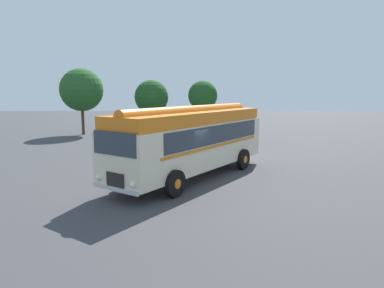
% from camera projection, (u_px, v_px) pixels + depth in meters
% --- Properties ---
extents(ground_plane, '(120.00, 120.00, 0.00)m').
position_uv_depth(ground_plane, '(181.00, 181.00, 15.96)').
color(ground_plane, '#3D3D3F').
extents(vintage_bus, '(7.77, 9.67, 3.49)m').
position_uv_depth(vintage_bus, '(192.00, 139.00, 16.55)').
color(vintage_bus, beige).
rests_on(vintage_bus, ground).
extents(car_near_left, '(2.31, 4.36, 1.66)m').
position_uv_depth(car_near_left, '(186.00, 134.00, 27.26)').
color(car_near_left, silver).
rests_on(car_near_left, ground).
extents(car_mid_left, '(2.22, 4.32, 1.66)m').
position_uv_depth(car_mid_left, '(226.00, 134.00, 27.29)').
color(car_mid_left, '#144C28').
rests_on(car_mid_left, ground).
extents(tree_far_left, '(4.12, 4.12, 6.39)m').
position_uv_depth(tree_far_left, '(80.00, 90.00, 33.07)').
color(tree_far_left, '#4C3823').
rests_on(tree_far_left, ground).
extents(tree_left_of_centre, '(3.32, 3.32, 5.30)m').
position_uv_depth(tree_left_of_centre, '(150.00, 97.00, 33.70)').
color(tree_left_of_centre, '#4C3823').
rests_on(tree_left_of_centre, ground).
extents(tree_centre, '(2.85, 2.85, 5.22)m').
position_uv_depth(tree_centre, '(203.00, 95.00, 33.12)').
color(tree_centre, '#4C3823').
rests_on(tree_centre, ground).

